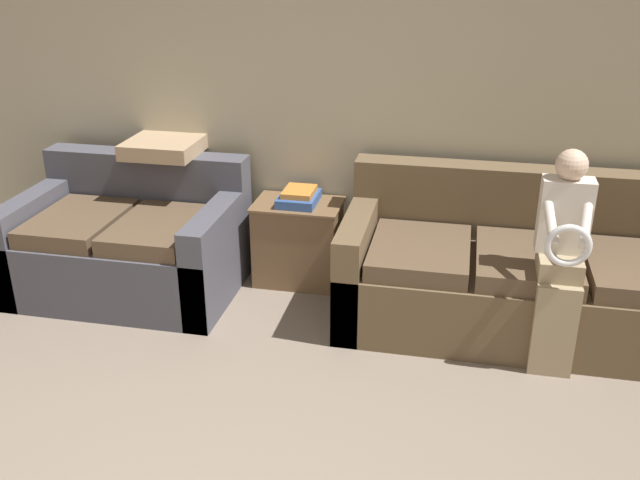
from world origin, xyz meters
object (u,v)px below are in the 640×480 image
book_stack (299,197)px  throw_pillow (164,146)px  couch_side (130,244)px  couch_main (522,276)px  side_shelf (298,241)px  child_left_seated (562,252)px

book_stack → throw_pillow: (-0.94, 0.02, 0.28)m
couch_side → throw_pillow: 0.70m
couch_main → book_stack: (-1.45, 0.29, 0.30)m
side_shelf → throw_pillow: throw_pillow is taller
child_left_seated → couch_side: bearing=172.3°
child_left_seated → throw_pillow: size_ratio=2.54×
side_shelf → child_left_seated: bearing=-23.2°
couch_main → child_left_seated: child_left_seated is taller
child_left_seated → book_stack: child_left_seated is taller
book_stack → side_shelf: bearing=-149.6°
couch_side → throw_pillow: size_ratio=3.01×
child_left_seated → book_stack: 1.74m
couch_side → side_shelf: bearing=16.8°
couch_main → couch_side: couch_main is taller
couch_side → side_shelf: 1.12m
couch_main → throw_pillow: size_ratio=4.55×
couch_main → child_left_seated: 0.56m
couch_side → child_left_seated: size_ratio=1.18×
couch_main → throw_pillow: (-2.39, 0.31, 0.58)m
child_left_seated → side_shelf: size_ratio=2.08×
couch_main → side_shelf: size_ratio=3.72×
couch_main → book_stack: 1.51m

